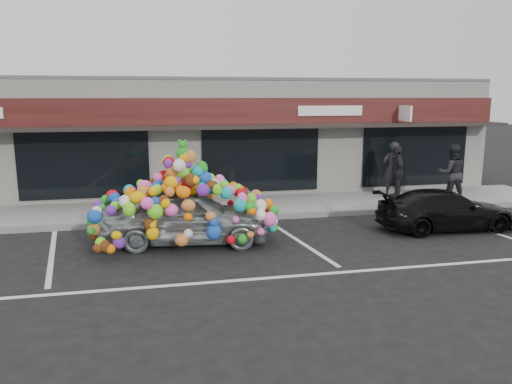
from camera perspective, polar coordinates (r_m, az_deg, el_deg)
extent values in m
plane|color=black|center=(12.34, -7.62, -6.51)|extent=(90.00, 90.00, 0.00)
cube|color=white|center=(20.33, -9.65, 6.36)|extent=(24.00, 6.00, 4.20)
cube|color=#59595B|center=(20.27, -9.85, 12.42)|extent=(24.00, 6.00, 0.12)
cube|color=black|center=(17.20, -9.32, 9.05)|extent=(24.00, 0.18, 0.90)
cube|color=black|center=(16.70, -9.17, 7.29)|extent=(24.00, 1.20, 0.10)
cube|color=white|center=(18.99, 16.62, 8.61)|extent=(0.08, 0.95, 0.55)
cube|color=white|center=(18.19, 8.51, 9.18)|extent=(2.40, 0.04, 0.35)
cube|color=black|center=(17.50, -19.02, 3.04)|extent=(4.20, 0.12, 2.30)
cube|color=black|center=(17.78, 0.57, 3.76)|extent=(4.20, 0.12, 2.30)
cube|color=black|center=(19.95, 17.68, 4.03)|extent=(4.20, 0.12, 2.30)
cube|color=gray|center=(16.18, -8.73, -2.05)|extent=(26.00, 3.00, 0.15)
cube|color=slate|center=(14.72, -8.39, -3.34)|extent=(26.00, 0.18, 0.16)
cube|color=silver|center=(12.73, -22.31, -6.69)|extent=(0.73, 4.37, 0.01)
cube|color=silver|center=(13.02, 4.74, -5.49)|extent=(0.73, 4.37, 0.01)
cube|color=silver|center=(15.42, 24.39, -3.84)|extent=(0.73, 4.37, 0.01)
cube|color=silver|center=(10.53, 4.46, -9.54)|extent=(14.00, 0.12, 0.01)
imported|color=gray|center=(12.69, -8.06, -2.67)|extent=(2.19, 4.38, 1.43)
ellipsoid|color=red|center=(12.46, -8.21, 2.95)|extent=(1.47, 1.91, 1.08)
sphere|color=#FFC900|center=(12.65, -1.38, -1.11)|extent=(0.34, 0.34, 0.34)
sphere|color=blue|center=(11.89, -4.83, -4.36)|extent=(0.36, 0.36, 0.36)
sphere|color=green|center=(13.58, -11.69, -2.39)|extent=(0.30, 0.30, 0.30)
sphere|color=#FF62C8|center=(12.40, -8.27, 5.18)|extent=(0.32, 0.32, 0.32)
sphere|color=#FF5014|center=(12.70, -13.82, -1.34)|extent=(0.30, 0.30, 0.30)
imported|color=black|center=(14.85, 20.85, -1.93)|extent=(1.64, 3.87, 1.11)
imported|color=black|center=(18.30, 15.30, 2.53)|extent=(0.74, 0.52, 1.94)
imported|color=black|center=(18.01, 21.44, 2.02)|extent=(1.07, 0.91, 1.94)
imported|color=black|center=(18.02, 15.79, 2.20)|extent=(1.13, 0.61, 1.83)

